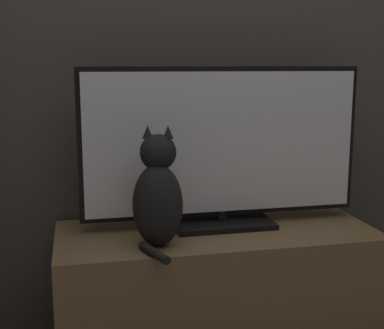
% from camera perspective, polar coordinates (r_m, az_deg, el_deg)
% --- Properties ---
extents(tv_stand, '(1.17, 0.49, 0.43)m').
position_cam_1_polar(tv_stand, '(2.08, 2.56, -12.65)').
color(tv_stand, brown).
rests_on(tv_stand, ground_plane).
extents(tv, '(1.06, 0.23, 0.60)m').
position_cam_1_polar(tv, '(2.00, 3.27, 1.68)').
color(tv, black).
rests_on(tv, tv_stand).
extents(cat, '(0.20, 0.30, 0.41)m').
position_cam_1_polar(cat, '(1.80, -3.66, -3.30)').
color(cat, black).
rests_on(cat, tv_stand).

